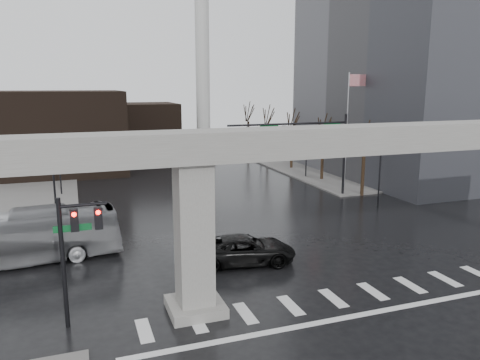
{
  "coord_description": "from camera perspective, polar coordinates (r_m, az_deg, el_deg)",
  "views": [
    {
      "loc": [
        -11.97,
        -20.36,
        10.73
      ],
      "look_at": [
        -1.72,
        8.41,
        4.5
      ],
      "focal_mm": 35.0,
      "sensor_mm": 36.0,
      "label": 1
    }
  ],
  "objects": [
    {
      "name": "pickup_truck",
      "position": [
        28.81,
        0.55,
        -8.49
      ],
      "size": [
        6.62,
        3.83,
        1.74
      ],
      "primitive_type": "imported",
      "rotation": [
        0.0,
        0.0,
        1.41
      ],
      "color": "black",
      "rests_on": "ground"
    },
    {
      "name": "sidewalk_ne",
      "position": [
        68.79,
        14.19,
        2.26
      ],
      "size": [
        28.0,
        36.0,
        0.15
      ],
      "primitive_type": "cube",
      "color": "slate",
      "rests_on": "ground"
    },
    {
      "name": "tree_right_1",
      "position": [
        54.0,
        10.04,
        2.96
      ],
      "size": [
        1.09,
        1.61,
        7.67
      ],
      "color": "black",
      "rests_on": "ground"
    },
    {
      "name": "lamp_left_2",
      "position": [
        62.8,
        -20.92,
        4.13
      ],
      "size": [
        1.22,
        0.32,
        5.11
      ],
      "color": "black",
      "rests_on": "ground"
    },
    {
      "name": "tree_right_3",
      "position": [
        68.22,
        3.4,
        4.98
      ],
      "size": [
        1.11,
        1.66,
        8.02
      ],
      "color": "black",
      "rests_on": "ground"
    },
    {
      "name": "signal_mast_arm",
      "position": [
        44.69,
        8.53,
        5.1
      ],
      "size": [
        12.12,
        0.43,
        8.0
      ],
      "color": "black",
      "rests_on": "ground"
    },
    {
      "name": "ground",
      "position": [
        25.94,
        10.13,
        -13.09
      ],
      "size": [
        160.0,
        160.0,
        0.0
      ],
      "primitive_type": "plane",
      "color": "black",
      "rests_on": "ground"
    },
    {
      "name": "tree_right_2",
      "position": [
        61.0,
        6.34,
        4.1
      ],
      "size": [
        1.1,
        1.63,
        7.85
      ],
      "color": "black",
      "rests_on": "ground"
    },
    {
      "name": "city_bus",
      "position": [
        31.51,
        -25.22,
        -6.38
      ],
      "size": [
        11.93,
        3.61,
        3.27
      ],
      "primitive_type": "imported",
      "rotation": [
        0.0,
        0.0,
        1.64
      ],
      "color": "#949599",
      "rests_on": "ground"
    },
    {
      "name": "lamp_right_1",
      "position": [
        55.14,
        8.11,
        3.85
      ],
      "size": [
        1.22,
        0.32,
        5.11
      ],
      "color": "black",
      "rests_on": "ground"
    },
    {
      "name": "lamp_left_0",
      "position": [
        35.15,
        -21.66,
        -1.21
      ],
      "size": [
        1.22,
        0.32,
        5.11
      ],
      "color": "black",
      "rests_on": "ground"
    },
    {
      "name": "elevated_guideway",
      "position": [
        24.59,
        13.26,
        2.22
      ],
      "size": [
        48.0,
        2.6,
        8.7
      ],
      "color": "gray",
      "rests_on": "ground"
    },
    {
      "name": "lamp_right_2",
      "position": [
        67.76,
        2.6,
        5.37
      ],
      "size": [
        1.22,
        0.32,
        5.11
      ],
      "color": "black",
      "rests_on": "ground"
    },
    {
      "name": "smokestack",
      "position": [
        68.8,
        -4.58,
        13.67
      ],
      "size": [
        3.6,
        3.6,
        30.0
      ],
      "color": "silver",
      "rests_on": "ground"
    },
    {
      "name": "far_car",
      "position": [
        44.97,
        -6.68,
        -1.48
      ],
      "size": [
        2.0,
        4.08,
        1.34
      ],
      "primitive_type": "imported",
      "rotation": [
        0.0,
        0.0,
        -0.11
      ],
      "color": "black",
      "rests_on": "ground"
    },
    {
      "name": "tree_right_0",
      "position": [
        47.31,
        14.8,
        1.48
      ],
      "size": [
        1.09,
        1.58,
        7.5
      ],
      "color": "black",
      "rests_on": "ground"
    },
    {
      "name": "tree_right_4",
      "position": [
        75.6,
        1.02,
        5.69
      ],
      "size": [
        1.12,
        1.69,
        8.19
      ],
      "color": "black",
      "rests_on": "ground"
    },
    {
      "name": "building_far_mid",
      "position": [
        73.36,
        -11.78,
        6.02
      ],
      "size": [
        10.0,
        10.0,
        8.0
      ],
      "primitive_type": "cube",
      "color": "black",
      "rests_on": "ground"
    },
    {
      "name": "signal_left_pole",
      "position": [
        21.9,
        -19.51,
        -6.85
      ],
      "size": [
        2.3,
        0.3,
        6.0
      ],
      "color": "black",
      "rests_on": "ground"
    },
    {
      "name": "flagpole_assembly",
      "position": [
        50.48,
        13.25,
        7.59
      ],
      "size": [
        2.06,
        0.12,
        12.0
      ],
      "color": "silver",
      "rests_on": "ground"
    },
    {
      "name": "lamp_right_0",
      "position": [
        43.39,
        16.7,
        1.41
      ],
      "size": [
        1.22,
        0.32,
        5.11
      ],
      "color": "black",
      "rests_on": "ground"
    },
    {
      "name": "building_far_left",
      "position": [
        62.66,
        -21.48,
        5.49
      ],
      "size": [
        16.0,
        14.0,
        10.0
      ],
      "primitive_type": "cube",
      "color": "black",
      "rests_on": "ground"
    },
    {
      "name": "lamp_left_1",
      "position": [
        48.93,
        -21.19,
        2.22
      ],
      "size": [
        1.22,
        0.32,
        5.11
      ],
      "color": "black",
      "rests_on": "ground"
    }
  ]
}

